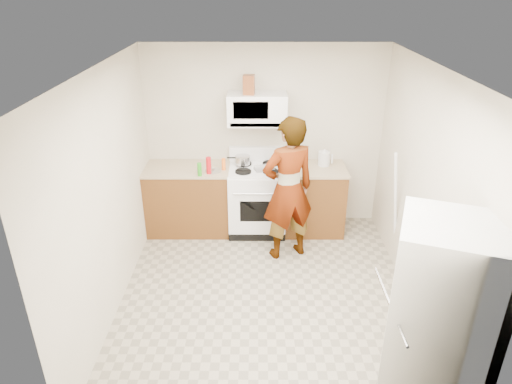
{
  "coord_description": "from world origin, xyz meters",
  "views": [
    {
      "loc": [
        -0.1,
        -4.14,
        3.24
      ],
      "look_at": [
        -0.11,
        0.55,
        1.02
      ],
      "focal_mm": 32.0,
      "sensor_mm": 36.0,
      "label": 1
    }
  ],
  "objects_px": {
    "gas_range": "(257,198)",
    "saucepan": "(243,160)",
    "microwave": "(257,109)",
    "fridge": "(435,321)",
    "person": "(288,190)",
    "kettle": "(324,159)"
  },
  "relations": [
    {
      "from": "gas_range",
      "to": "microwave",
      "type": "xyz_separation_m",
      "value": [
        0.0,
        0.13,
        1.21
      ]
    },
    {
      "from": "fridge",
      "to": "kettle",
      "type": "height_order",
      "value": "fridge"
    },
    {
      "from": "person",
      "to": "saucepan",
      "type": "relative_size",
      "value": 9.35
    },
    {
      "from": "kettle",
      "to": "person",
      "type": "bearing_deg",
      "value": -136.22
    },
    {
      "from": "microwave",
      "to": "kettle",
      "type": "height_order",
      "value": "microwave"
    },
    {
      "from": "microwave",
      "to": "kettle",
      "type": "bearing_deg",
      "value": -2.48
    },
    {
      "from": "kettle",
      "to": "saucepan",
      "type": "bearing_deg",
      "value": 169.41
    },
    {
      "from": "fridge",
      "to": "person",
      "type": "bearing_deg",
      "value": 133.74
    },
    {
      "from": "gas_range",
      "to": "person",
      "type": "bearing_deg",
      "value": -59.65
    },
    {
      "from": "fridge",
      "to": "saucepan",
      "type": "xyz_separation_m",
      "value": [
        -1.56,
        2.98,
        0.16
      ]
    },
    {
      "from": "gas_range",
      "to": "microwave",
      "type": "height_order",
      "value": "microwave"
    },
    {
      "from": "person",
      "to": "fridge",
      "type": "xyz_separation_m",
      "value": [
        0.99,
        -2.25,
        -0.06
      ]
    },
    {
      "from": "fridge",
      "to": "saucepan",
      "type": "distance_m",
      "value": 3.36
    },
    {
      "from": "gas_range",
      "to": "person",
      "type": "distance_m",
      "value": 0.86
    },
    {
      "from": "gas_range",
      "to": "kettle",
      "type": "bearing_deg",
      "value": 5.65
    },
    {
      "from": "gas_range",
      "to": "kettle",
      "type": "xyz_separation_m",
      "value": [
        0.9,
        0.09,
        0.55
      ]
    },
    {
      "from": "person",
      "to": "fridge",
      "type": "relative_size",
      "value": 1.07
    },
    {
      "from": "microwave",
      "to": "saucepan",
      "type": "relative_size",
      "value": 3.89
    },
    {
      "from": "microwave",
      "to": "fridge",
      "type": "relative_size",
      "value": 0.45
    },
    {
      "from": "gas_range",
      "to": "saucepan",
      "type": "distance_m",
      "value": 0.56
    },
    {
      "from": "kettle",
      "to": "saucepan",
      "type": "height_order",
      "value": "kettle"
    },
    {
      "from": "microwave",
      "to": "saucepan",
      "type": "bearing_deg",
      "value": -168.68
    }
  ]
}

